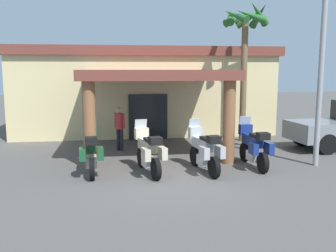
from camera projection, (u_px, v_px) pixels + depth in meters
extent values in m
plane|color=#514F4C|center=(170.00, 178.00, 11.17)|extent=(80.00, 80.00, 0.00)
cube|color=beige|center=(143.00, 94.00, 19.96)|extent=(12.72, 5.68, 3.86)
cube|color=#1E2328|center=(148.00, 117.00, 17.32)|extent=(1.80, 0.12, 2.10)
cube|color=brown|center=(154.00, 74.00, 14.45)|extent=(5.56, 5.43, 0.35)
cylinder|color=brown|center=(89.00, 125.00, 12.13)|extent=(0.42, 0.42, 2.87)
cylinder|color=brown|center=(229.00, 122.00, 12.79)|extent=(0.42, 0.42, 2.87)
cube|color=brown|center=(143.00, 53.00, 19.64)|extent=(13.12, 6.08, 0.44)
cylinder|color=black|center=(91.00, 157.00, 12.46)|extent=(0.19, 0.67, 0.66)
cylinder|color=black|center=(92.00, 169.00, 10.96)|extent=(0.19, 0.67, 0.66)
cube|color=silver|center=(91.00, 162.00, 11.68)|extent=(0.36, 0.58, 0.32)
cube|color=#19512D|center=(91.00, 145.00, 11.75)|extent=(0.38, 1.17, 0.34)
cube|color=black|center=(91.00, 140.00, 11.38)|extent=(0.32, 0.62, 0.10)
cube|color=#19512D|center=(90.00, 133.00, 12.32)|extent=(0.46, 0.27, 0.36)
cube|color=#B2BCC6|center=(90.00, 124.00, 12.35)|extent=(0.41, 0.15, 0.36)
cube|color=#19512D|center=(82.00, 154.00, 10.99)|extent=(0.21, 0.45, 0.36)
cube|color=#19512D|center=(100.00, 153.00, 11.10)|extent=(0.21, 0.45, 0.36)
cube|color=black|center=(91.00, 141.00, 10.89)|extent=(0.38, 0.34, 0.22)
cylinder|color=black|center=(142.00, 157.00, 12.40)|extent=(0.26, 0.67, 0.66)
cylinder|color=black|center=(156.00, 169.00, 10.96)|extent=(0.26, 0.67, 0.66)
cube|color=silver|center=(149.00, 162.00, 11.65)|extent=(0.42, 0.61, 0.32)
cube|color=beige|center=(147.00, 145.00, 11.71)|extent=(0.52, 1.19, 0.34)
cube|color=black|center=(150.00, 140.00, 11.35)|extent=(0.39, 0.64, 0.10)
cube|color=beige|center=(141.00, 133.00, 12.26)|extent=(0.48, 0.32, 0.36)
cube|color=#B2BCC6|center=(141.00, 125.00, 12.29)|extent=(0.42, 0.19, 0.36)
cube|color=beige|center=(146.00, 154.00, 10.95)|extent=(0.26, 0.47, 0.36)
cube|color=beige|center=(163.00, 153.00, 11.12)|extent=(0.26, 0.47, 0.36)
cube|color=black|center=(155.00, 141.00, 10.88)|extent=(0.41, 0.38, 0.22)
cylinder|color=black|center=(195.00, 156.00, 12.61)|extent=(0.24, 0.67, 0.66)
cylinder|color=black|center=(214.00, 167.00, 11.14)|extent=(0.24, 0.67, 0.66)
cube|color=silver|center=(204.00, 160.00, 11.85)|extent=(0.40, 0.60, 0.32)
cube|color=#B2B2B7|center=(203.00, 144.00, 11.91)|extent=(0.47, 1.18, 0.34)
cube|color=black|center=(207.00, 139.00, 11.55)|extent=(0.37, 0.64, 0.10)
cube|color=#B2B2B7|center=(195.00, 132.00, 12.46)|extent=(0.47, 0.30, 0.36)
cube|color=#B2BCC6|center=(195.00, 124.00, 12.50)|extent=(0.41, 0.18, 0.36)
cube|color=#B2B2B7|center=(204.00, 153.00, 11.14)|extent=(0.24, 0.46, 0.36)
cube|color=#B2B2B7|center=(220.00, 152.00, 11.30)|extent=(0.24, 0.46, 0.36)
cube|color=black|center=(214.00, 140.00, 11.06)|extent=(0.40, 0.37, 0.22)
cylinder|color=black|center=(245.00, 152.00, 13.22)|extent=(0.15, 0.66, 0.66)
cylinder|color=black|center=(263.00, 163.00, 11.71)|extent=(0.15, 0.66, 0.66)
cube|color=silver|center=(253.00, 156.00, 12.43)|extent=(0.33, 0.57, 0.32)
cube|color=navy|center=(252.00, 140.00, 12.50)|extent=(0.32, 1.16, 0.34)
cube|color=black|center=(257.00, 136.00, 12.13)|extent=(0.29, 0.60, 0.10)
cube|color=navy|center=(245.00, 129.00, 13.07)|extent=(0.44, 0.25, 0.36)
cube|color=#B2BCC6|center=(245.00, 121.00, 13.11)|extent=(0.40, 0.13, 0.36)
cube|color=navy|center=(254.00, 149.00, 11.74)|extent=(0.19, 0.44, 0.36)
cube|color=navy|center=(269.00, 148.00, 11.83)|extent=(0.19, 0.44, 0.36)
cube|color=black|center=(263.00, 136.00, 11.63)|extent=(0.37, 0.33, 0.22)
cylinder|color=black|center=(118.00, 139.00, 15.01)|extent=(0.14, 0.14, 0.87)
cylinder|color=black|center=(122.00, 140.00, 14.91)|extent=(0.14, 0.14, 0.87)
cylinder|color=#B23333|center=(120.00, 121.00, 14.85)|extent=(0.32, 0.32, 0.62)
cylinder|color=#B23333|center=(116.00, 120.00, 14.97)|extent=(0.09, 0.09, 0.59)
cylinder|color=#B23333|center=(124.00, 121.00, 14.72)|extent=(0.09, 0.09, 0.59)
sphere|color=tan|center=(119.00, 110.00, 14.78)|extent=(0.24, 0.24, 0.24)
cylinder|color=black|center=(302.00, 136.00, 15.91)|extent=(0.81, 0.30, 0.80)
cylinder|color=black|center=(327.00, 144.00, 14.27)|extent=(0.81, 0.30, 0.80)
cylinder|color=brown|center=(244.00, 82.00, 16.69)|extent=(0.29, 0.29, 5.36)
cone|color=#236028|center=(259.00, 15.00, 16.45)|extent=(0.55, 1.31, 1.08)
cone|color=#236028|center=(250.00, 18.00, 16.83)|extent=(1.28, 1.10, 0.95)
cone|color=#236028|center=(237.00, 19.00, 16.87)|extent=(1.41, 0.68, 0.84)
cone|color=#236028|center=(230.00, 16.00, 16.35)|extent=(0.73, 1.36, 1.00)
cone|color=#236028|center=(236.00, 15.00, 15.85)|extent=(1.01, 1.35, 0.83)
cone|color=#236028|center=(251.00, 15.00, 15.62)|extent=(1.38, 0.41, 0.74)
cone|color=#236028|center=(259.00, 13.00, 15.78)|extent=(1.27, 1.02, 1.06)
cylinder|color=#99999E|center=(320.00, 83.00, 12.27)|extent=(0.18, 0.18, 5.56)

